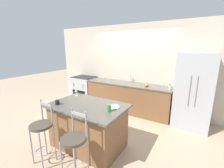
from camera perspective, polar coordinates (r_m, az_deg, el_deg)
ground_plane at (r=4.66m, az=3.77°, el=-11.58°), size 18.00×18.00×0.00m
wall_back at (r=4.90m, az=7.83°, el=6.10°), size 6.00×0.07×2.70m
back_counter at (r=4.81m, az=5.94°, el=-4.93°), size 2.71×0.69×0.91m
sink_faucet at (r=4.83m, az=7.14°, el=2.40°), size 0.02×0.13×0.22m
kitchen_island at (r=3.18m, az=-9.05°, el=-15.36°), size 1.50×0.97×0.90m
refrigerator at (r=4.22m, az=28.54°, el=-2.46°), size 0.83×0.75×1.87m
oven_range at (r=5.73m, az=-10.37°, el=-1.88°), size 0.80×0.66×0.94m
bar_stool_near at (r=2.93m, az=-25.07°, el=-16.04°), size 0.37×0.37×1.12m
bar_stool_far at (r=2.42m, az=-14.14°, el=-21.90°), size 0.37×0.37×1.12m
dinner_plate at (r=2.84m, az=0.58°, el=-8.67°), size 0.24×0.24×0.02m
wine_glass at (r=3.56m, az=-13.53°, el=-2.32°), size 0.07×0.07×0.18m
coffee_mug at (r=3.14m, az=-20.09°, el=-6.56°), size 0.11×0.08×0.09m
tumbler_cup at (r=2.64m, az=-1.23°, el=-9.14°), size 0.08×0.08×0.13m
pumpkin_decoration at (r=4.32m, az=13.01°, el=-0.43°), size 0.12×0.12×0.12m
soap_bottle at (r=4.20m, az=21.15°, el=-1.25°), size 0.06×0.06×0.15m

